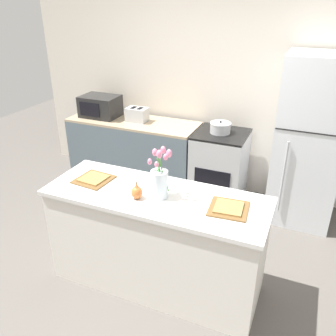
{
  "coord_description": "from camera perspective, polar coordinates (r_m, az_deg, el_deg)",
  "views": [
    {
      "loc": [
        1.05,
        -2.21,
        2.31
      ],
      "look_at": [
        0.0,
        0.25,
        1.02
      ],
      "focal_mm": 38.0,
      "sensor_mm": 36.0,
      "label": 1
    }
  ],
  "objects": [
    {
      "name": "ground_plane",
      "position": [
        3.36,
        -1.75,
        -17.56
      ],
      "size": [
        10.0,
        10.0,
        0.0
      ],
      "primitive_type": "plane",
      "color": "#59544F"
    },
    {
      "name": "back_wall",
      "position": [
        4.44,
        9.13,
        13.06
      ],
      "size": [
        5.2,
        0.08,
        2.7
      ],
      "color": "silver",
      "rests_on": "ground_plane"
    },
    {
      "name": "kitchen_island",
      "position": [
        3.07,
        -1.87,
        -11.46
      ],
      "size": [
        1.8,
        0.66,
        0.9
      ],
      "color": "silver",
      "rests_on": "ground_plane"
    },
    {
      "name": "back_counter",
      "position": [
        4.74,
        -5.4,
        2.51
      ],
      "size": [
        1.68,
        0.6,
        0.88
      ],
      "color": "slate",
      "rests_on": "ground_plane"
    },
    {
      "name": "stove_range",
      "position": [
        4.35,
        8.22,
        0.1
      ],
      "size": [
        0.6,
        0.61,
        0.88
      ],
      "color": "#B2B5B7",
      "rests_on": "ground_plane"
    },
    {
      "name": "refrigerator",
      "position": [
        4.06,
        21.69,
        3.81
      ],
      "size": [
        0.68,
        0.67,
        1.83
      ],
      "color": "silver",
      "rests_on": "ground_plane"
    },
    {
      "name": "flower_vase",
      "position": [
        2.72,
        -1.36,
        -1.99
      ],
      "size": [
        0.19,
        0.16,
        0.42
      ],
      "color": "silver",
      "rests_on": "kitchen_island"
    },
    {
      "name": "pear_figurine",
      "position": [
        2.75,
        -5.03,
        -3.83
      ],
      "size": [
        0.09,
        0.09,
        0.15
      ],
      "color": "#C66B33",
      "rests_on": "kitchen_island"
    },
    {
      "name": "plate_setting_left",
      "position": [
        3.09,
        -11.84,
        -1.75
      ],
      "size": [
        0.31,
        0.31,
        0.02
      ],
      "color": "brown",
      "rests_on": "kitchen_island"
    },
    {
      "name": "plate_setting_right",
      "position": [
        2.67,
        9.7,
        -6.37
      ],
      "size": [
        0.31,
        0.31,
        0.02
      ],
      "color": "brown",
      "rests_on": "kitchen_island"
    },
    {
      "name": "toaster",
      "position": [
        4.53,
        -4.99,
        8.54
      ],
      "size": [
        0.28,
        0.18,
        0.17
      ],
      "color": "#B7BABC",
      "rests_on": "back_counter"
    },
    {
      "name": "cooking_pot",
      "position": [
        4.16,
        8.39,
        6.41
      ],
      "size": [
        0.24,
        0.24,
        0.15
      ],
      "color": "#B2B5B7",
      "rests_on": "stove_range"
    },
    {
      "name": "microwave",
      "position": [
        4.78,
        -10.81,
        9.71
      ],
      "size": [
        0.48,
        0.37,
        0.27
      ],
      "color": "black",
      "rests_on": "back_counter"
    }
  ]
}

